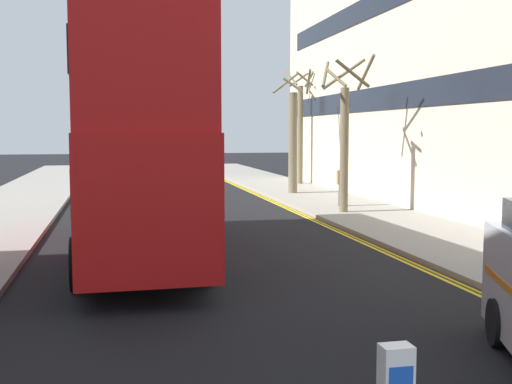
# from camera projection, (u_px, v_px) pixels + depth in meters

# --- Properties ---
(sidewalk_right) EXTENTS (4.00, 80.00, 0.14)m
(sidewalk_right) POSITION_uv_depth(u_px,v_px,m) (411.00, 229.00, 19.66)
(sidewalk_right) COLOR gray
(sidewalk_right) RESTS_ON ground
(kerb_line_outer) EXTENTS (0.10, 56.00, 0.01)m
(kerb_line_outer) POSITION_uv_depth(u_px,v_px,m) (373.00, 245.00, 17.27)
(kerb_line_outer) COLOR yellow
(kerb_line_outer) RESTS_ON ground
(kerb_line_inner) EXTENTS (0.10, 56.00, 0.01)m
(kerb_line_inner) POSITION_uv_depth(u_px,v_px,m) (367.00, 245.00, 17.24)
(kerb_line_inner) COLOR yellow
(kerb_line_inner) RESTS_ON ground
(double_decker_bus_away) EXTENTS (2.92, 10.84, 5.64)m
(double_decker_bus_away) POSITION_uv_depth(u_px,v_px,m) (134.00, 133.00, 15.57)
(double_decker_bus_away) COLOR red
(double_decker_bus_away) RESTS_ON ground
(pedestrian_far) EXTENTS (0.34, 0.22, 1.62)m
(pedestrian_far) POSITION_uv_depth(u_px,v_px,m) (341.00, 185.00, 25.11)
(pedestrian_far) COLOR #2D2D38
(pedestrian_far) RESTS_ON sidewalk_right
(street_tree_near) EXTENTS (1.51, 1.46, 6.43)m
(street_tree_near) POSITION_uv_depth(u_px,v_px,m) (300.00, 128.00, 35.87)
(street_tree_near) COLOR #6B6047
(street_tree_near) RESTS_ON sidewalk_right
(street_tree_mid) EXTENTS (1.82, 1.82, 5.84)m
(street_tree_mid) POSITION_uv_depth(u_px,v_px,m) (293.00, 139.00, 30.40)
(street_tree_mid) COLOR #6B6047
(street_tree_mid) RESTS_ON sidewalk_right
(street_tree_far) EXTENTS (2.02, 1.86, 5.64)m
(street_tree_far) POSITION_uv_depth(u_px,v_px,m) (344.00, 135.00, 23.09)
(street_tree_far) COLOR #6B6047
(street_tree_far) RESTS_ON sidewalk_right
(townhouse_terrace_right) EXTENTS (10.08, 28.00, 11.74)m
(townhouse_terrace_right) POSITION_uv_depth(u_px,v_px,m) (486.00, 67.00, 27.81)
(townhouse_terrace_right) COLOR beige
(townhouse_terrace_right) RESTS_ON ground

